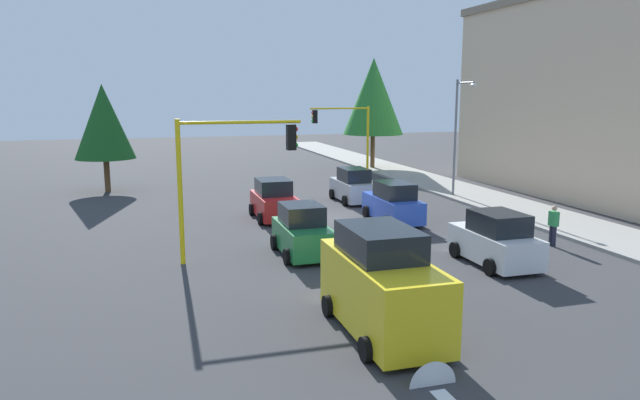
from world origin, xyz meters
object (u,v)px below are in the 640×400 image
object	(u,v)px
car_red	(274,201)
car_blue	(393,204)
traffic_signal_near_right	(231,160)
tree_roadside_far	(373,97)
street_lamp_curbside	(459,125)
delivery_van_yellow	(382,285)
car_white	(496,241)
car_green	(303,232)
pedestrian_crossing	(553,224)
car_silver	(353,186)
tree_opposite_side	(104,122)
traffic_signal_far_left	(344,127)

from	to	relation	value
car_red	car_blue	bearing A→B (deg)	65.66
traffic_signal_near_right	tree_roadside_far	distance (m)	28.46
street_lamp_curbside	car_red	world-z (taller)	street_lamp_curbside
delivery_van_yellow	car_red	distance (m)	14.86
car_white	car_green	size ratio (longest dim) A/B	1.07
car_green	car_blue	bearing A→B (deg)	128.13
street_lamp_curbside	pedestrian_crossing	xyz separation A→B (m)	(11.35, -1.99, -3.44)
car_silver	traffic_signal_near_right	bearing A→B (deg)	-39.68
car_white	tree_opposite_side	bearing A→B (deg)	-145.93
street_lamp_curbside	tree_roadside_far	bearing A→B (deg)	178.81
traffic_signal_far_left	car_white	xyz separation A→B (m)	(23.36, -2.18, -2.85)
car_blue	car_red	bearing A→B (deg)	-114.34
street_lamp_curbside	car_green	distance (m)	15.92
street_lamp_curbside	delivery_van_yellow	distance (m)	21.57
car_red	car_blue	size ratio (longest dim) A/B	0.95
car_silver	delivery_van_yellow	bearing A→B (deg)	-17.55
car_red	tree_opposite_side	bearing A→B (deg)	-142.79
street_lamp_curbside	tree_opposite_side	bearing A→B (deg)	-112.55
street_lamp_curbside	tree_opposite_side	size ratio (longest dim) A/B	1.03
tree_opposite_side	car_silver	bearing A→B (deg)	60.37
street_lamp_curbside	car_blue	distance (m)	8.90
traffic_signal_near_right	car_white	xyz separation A→B (m)	(3.36, 9.08, -2.87)
car_white	traffic_signal_far_left	bearing A→B (deg)	174.66
traffic_signal_far_left	car_white	bearing A→B (deg)	-5.34
car_white	car_green	xyz separation A→B (m)	(-3.29, -6.40, -0.00)
traffic_signal_near_right	pedestrian_crossing	world-z (taller)	traffic_signal_near_right
traffic_signal_near_right	tree_roadside_far	xyz separation A→B (m)	(-24.00, 15.14, 2.18)
street_lamp_curbside	car_blue	size ratio (longest dim) A/B	1.72
tree_roadside_far	car_red	bearing A→B (deg)	-35.20
traffic_signal_near_right	tree_roadside_far	size ratio (longest dim) A/B	0.59
tree_roadside_far	car_silver	bearing A→B (deg)	-25.86
tree_roadside_far	delivery_van_yellow	world-z (taller)	tree_roadside_far
traffic_signal_far_left	tree_opposite_side	bearing A→B (deg)	-83.14
traffic_signal_near_right	street_lamp_curbside	xyz separation A→B (m)	(-9.61, 14.84, 0.58)
traffic_signal_far_left	pedestrian_crossing	distance (m)	21.98
traffic_signal_far_left	car_green	bearing A→B (deg)	-23.16
traffic_signal_far_left	delivery_van_yellow	size ratio (longest dim) A/B	1.10
pedestrian_crossing	car_silver	bearing A→B (deg)	-159.62
car_white	tree_roadside_far	bearing A→B (deg)	167.53
traffic_signal_near_right	car_green	xyz separation A→B (m)	(0.07, 2.68, -2.87)
tree_opposite_side	street_lamp_curbside	bearing A→B (deg)	67.45
street_lamp_curbside	car_blue	xyz separation A→B (m)	(5.15, -6.38, -3.45)
delivery_van_yellow	car_red	size ratio (longest dim) A/B	1.24
street_lamp_curbside	pedestrian_crossing	bearing A→B (deg)	-9.96
street_lamp_curbside	tree_opposite_side	world-z (taller)	street_lamp_curbside
tree_roadside_far	car_white	xyz separation A→B (m)	(27.36, -6.05, -5.05)
traffic_signal_near_right	car_white	distance (m)	10.10
delivery_van_yellow	tree_opposite_side	bearing A→B (deg)	-162.75
car_silver	car_blue	xyz separation A→B (m)	(5.70, 0.03, 0.00)
traffic_signal_far_left	tree_roadside_far	size ratio (longest dim) A/B	0.58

